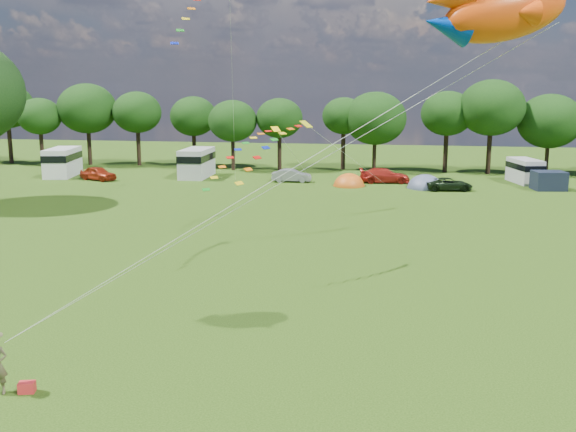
% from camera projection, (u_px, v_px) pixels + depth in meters
% --- Properties ---
extents(ground_plane, '(180.00, 180.00, 0.00)m').
position_uv_depth(ground_plane, '(245.00, 388.00, 20.37)').
color(ground_plane, black).
rests_on(ground_plane, ground).
extents(tree_line, '(102.98, 10.98, 10.27)m').
position_uv_depth(tree_line, '(408.00, 115.00, 71.33)').
color(tree_line, black).
rests_on(tree_line, ground).
extents(car_a, '(4.53, 3.10, 1.41)m').
position_uv_depth(car_a, '(98.00, 173.00, 65.95)').
color(car_a, '#9B2810').
rests_on(car_a, ground).
extents(car_b, '(3.78, 1.61, 1.31)m').
position_uv_depth(car_b, '(292.00, 176.00, 64.70)').
color(car_b, gray).
rests_on(car_b, ground).
extents(car_c, '(5.06, 2.64, 1.45)m').
position_uv_depth(car_c, '(385.00, 176.00, 64.14)').
color(car_c, '#A92016').
rests_on(car_c, ground).
extents(car_d, '(4.62, 2.67, 1.19)m').
position_uv_depth(car_d, '(449.00, 184.00, 59.38)').
color(car_d, black).
rests_on(car_d, ground).
extents(campervan_a, '(3.84, 6.54, 3.00)m').
position_uv_depth(campervan_a, '(63.00, 161.00, 68.90)').
color(campervan_a, silver).
rests_on(campervan_a, ground).
extents(campervan_b, '(2.91, 6.28, 3.02)m').
position_uv_depth(campervan_b, '(197.00, 162.00, 68.16)').
color(campervan_b, silver).
rests_on(campervan_b, ground).
extents(campervan_d, '(3.15, 5.23, 2.40)m').
position_uv_depth(campervan_d, '(525.00, 170.00, 64.01)').
color(campervan_d, '#B2B2B4').
rests_on(campervan_d, ground).
extents(tent_orange, '(3.09, 3.38, 2.42)m').
position_uv_depth(tent_orange, '(349.00, 186.00, 62.23)').
color(tent_orange, '#CE5914').
rests_on(tent_orange, ground).
extents(tent_greyblue, '(3.45, 3.78, 2.57)m').
position_uv_depth(tent_greyblue, '(425.00, 188.00, 60.88)').
color(tent_greyblue, '#4B546D').
rests_on(tent_greyblue, ground).
extents(awning_navy, '(3.12, 2.69, 1.75)m').
position_uv_depth(awning_navy, '(549.00, 181.00, 59.66)').
color(awning_navy, black).
rests_on(awning_navy, ground).
extents(kite_bag, '(0.56, 0.45, 0.35)m').
position_uv_depth(kite_bag, '(27.00, 387.00, 20.03)').
color(kite_bag, red).
rests_on(kite_bag, ground).
extents(fish_kite, '(4.31, 2.57, 2.26)m').
position_uv_depth(fish_kite, '(494.00, 12.00, 17.08)').
color(fish_kite, '#E14208').
rests_on(fish_kite, ground).
extents(streamer_kite_b, '(4.24, 4.64, 3.78)m').
position_uv_depth(streamer_kite_b, '(248.00, 147.00, 41.32)').
color(streamer_kite_b, yellow).
rests_on(streamer_kite_b, ground).
extents(streamer_kite_c, '(3.04, 4.96, 2.80)m').
position_uv_depth(streamer_kite_c, '(280.00, 141.00, 31.89)').
color(streamer_kite_c, yellow).
rests_on(streamer_kite_c, ground).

